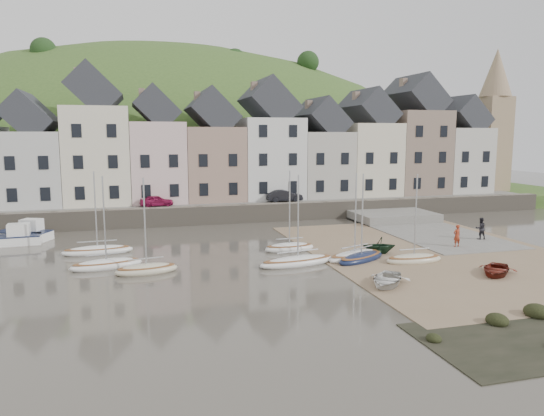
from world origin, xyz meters
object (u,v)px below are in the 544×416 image
object	(u,v)px
person_red	(457,236)
person_dark	(480,228)
rowboat_white	(387,279)
rowboat_green	(379,245)
car_left	(157,201)
sailboat_0	(98,250)
car_right	(284,196)
rowboat_red	(496,270)

from	to	relation	value
person_red	person_dark	bearing A→B (deg)	-158.73
rowboat_white	rowboat_green	size ratio (longest dim) A/B	1.41
rowboat_green	car_left	distance (m)	23.95
rowboat_white	person_red	xyz separation A→B (m)	(10.07, 7.63, 0.57)
sailboat_0	car_right	distance (m)	22.47
rowboat_red	car_right	xyz separation A→B (m)	(-6.05, 25.68, 1.85)
rowboat_white	car_right	size ratio (longest dim) A/B	0.87
rowboat_white	rowboat_green	world-z (taller)	rowboat_green
rowboat_green	person_red	world-z (taller)	person_red
sailboat_0	car_left	world-z (taller)	sailboat_0
person_red	car_right	xyz separation A→B (m)	(-8.47, 18.26, 1.26)
rowboat_white	car_left	bearing A→B (deg)	153.80
sailboat_0	rowboat_white	distance (m)	21.19
person_dark	car_right	xyz separation A→B (m)	(-12.07, 16.36, 1.21)
rowboat_red	person_dark	size ratio (longest dim) A/B	1.76
person_dark	person_red	bearing A→B (deg)	35.90
person_dark	rowboat_white	bearing A→B (deg)	42.95
rowboat_white	car_left	distance (m)	28.49
car_left	car_right	world-z (taller)	car_right
rowboat_red	car_right	world-z (taller)	car_right
sailboat_0	person_dark	world-z (taller)	sailboat_0
rowboat_red	car_right	bearing A→B (deg)	149.72
sailboat_0	rowboat_red	world-z (taller)	sailboat_0
person_dark	car_left	size ratio (longest dim) A/B	0.55
sailboat_0	rowboat_red	bearing A→B (deg)	-27.74
sailboat_0	person_dark	xyz separation A→B (m)	(30.38, -3.49, 0.77)
rowboat_green	rowboat_white	bearing A→B (deg)	-11.38
rowboat_green	person_dark	xyz separation A→B (m)	(10.39, 2.21, 0.34)
rowboat_green	rowboat_red	xyz separation A→B (m)	(4.38, -7.11, -0.29)
sailboat_0	person_dark	distance (m)	30.59
sailboat_0	rowboat_white	size ratio (longest dim) A/B	1.89
rowboat_red	car_left	distance (m)	32.25
sailboat_0	rowboat_white	xyz separation A→B (m)	(16.72, -13.02, 0.15)
sailboat_0	car_left	bearing A→B (deg)	69.00
rowboat_green	car_left	bearing A→B (deg)	-128.26
person_red	sailboat_0	bearing A→B (deg)	-17.94
rowboat_red	person_red	world-z (taller)	person_red
rowboat_white	person_dark	xyz separation A→B (m)	(13.66, 9.53, 0.62)
person_red	car_right	size ratio (longest dim) A/B	0.44
sailboat_0	rowboat_red	size ratio (longest dim) A/B	1.98
sailboat_0	rowboat_green	bearing A→B (deg)	-15.93
sailboat_0	rowboat_green	distance (m)	20.79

